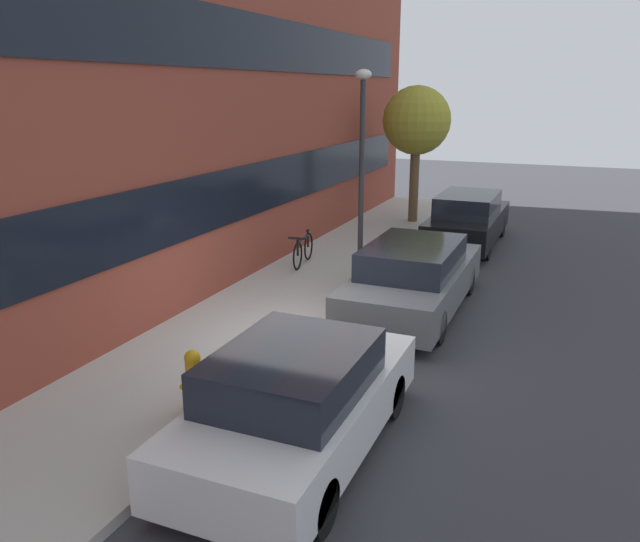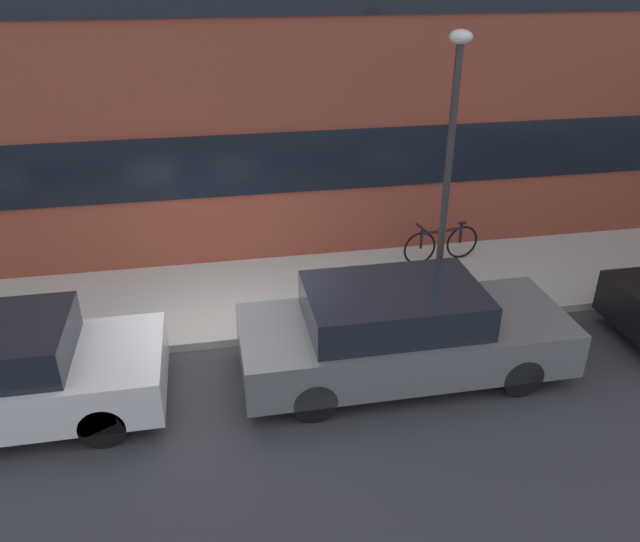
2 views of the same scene
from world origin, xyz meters
The scene contains 8 objects.
ground_plane centered at (0.00, 0.00, 0.00)m, with size 56.00×56.00×0.00m, color #333338.
sidewalk_strip centered at (0.00, 1.36, 0.07)m, with size 28.00×2.72×0.14m.
rowhouse_facade centered at (0.00, 3.16, 4.52)m, with size 28.00×1.02×9.02m.
parked_car_white centered at (-2.84, -1.05, 0.66)m, with size 3.83×1.70×1.33m.
parked_car_grey centered at (2.31, -1.05, 0.67)m, with size 4.51×1.73×1.35m.
fire_hydrant centered at (-2.63, 0.49, 0.54)m, with size 0.51×0.28×0.79m.
bicycle centered at (4.04, 1.99, 0.51)m, with size 1.52×0.44×0.74m.
lamp_post centered at (3.36, 0.38, 2.80)m, with size 0.32×0.32×4.27m.
Camera 2 is at (-0.12, -7.98, 5.29)m, focal length 35.00 mm.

